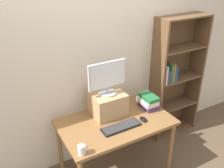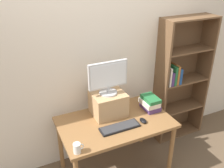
# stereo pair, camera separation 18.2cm
# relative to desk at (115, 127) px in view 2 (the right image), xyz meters

# --- Properties ---
(back_wall) EXTENTS (7.00, 0.08, 2.60)m
(back_wall) POSITION_rel_desk_xyz_m (0.00, 0.48, 0.65)
(back_wall) COLOR beige
(back_wall) RESTS_ON ground_plane
(desk) EXTENTS (1.23, 0.74, 0.73)m
(desk) POSITION_rel_desk_xyz_m (0.00, 0.00, 0.00)
(desk) COLOR olive
(desk) RESTS_ON ground_plane
(bookshelf_unit) EXTENTS (0.73, 0.28, 1.71)m
(bookshelf_unit) POSITION_rel_desk_xyz_m (1.12, 0.32, 0.23)
(bookshelf_unit) COLOR brown
(bookshelf_unit) RESTS_ON ground_plane
(riser_box) EXTENTS (0.37, 0.33, 0.27)m
(riser_box) POSITION_rel_desk_xyz_m (-0.01, 0.17, 0.21)
(riser_box) COLOR tan
(riser_box) RESTS_ON desk
(computer_monitor) EXTENTS (0.45, 0.20, 0.37)m
(computer_monitor) POSITION_rel_desk_xyz_m (-0.01, 0.17, 0.54)
(computer_monitor) COLOR #B7B7BA
(computer_monitor) RESTS_ON riser_box
(keyboard) EXTENTS (0.43, 0.14, 0.02)m
(keyboard) POSITION_rel_desk_xyz_m (-0.01, -0.14, 0.09)
(keyboard) COLOR black
(keyboard) RESTS_ON desk
(computer_mouse) EXTENTS (0.06, 0.10, 0.04)m
(computer_mouse) POSITION_rel_desk_xyz_m (0.27, -0.15, 0.10)
(computer_mouse) COLOR black
(computer_mouse) RESTS_ON desk
(book_stack) EXTENTS (0.18, 0.24, 0.16)m
(book_stack) POSITION_rel_desk_xyz_m (0.48, 0.05, 0.16)
(book_stack) COLOR #4C336B
(book_stack) RESTS_ON desk
(coffee_mug) EXTENTS (0.10, 0.07, 0.10)m
(coffee_mug) POSITION_rel_desk_xyz_m (-0.53, -0.30, 0.13)
(coffee_mug) COLOR white
(coffee_mug) RESTS_ON desk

